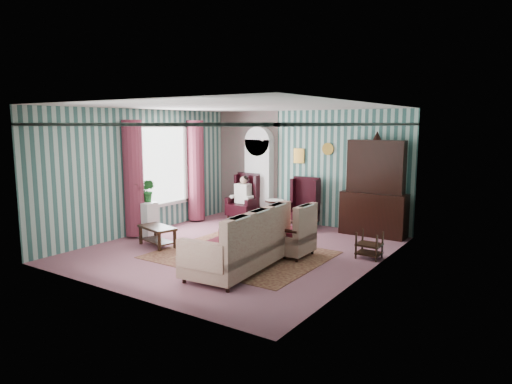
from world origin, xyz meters
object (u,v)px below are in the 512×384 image
Objects in this scene: wingback_left at (243,197)px; floral_armchair at (290,229)px; round_side_table at (275,212)px; sofa at (238,243)px; seated_woman at (243,198)px; wingback_right at (301,203)px; dresser_hutch at (375,185)px; plant_stand at (145,219)px; coffee_table at (157,236)px; nest_table at (369,245)px; bookcase at (259,178)px.

floral_armchair is (2.73, -2.25, -0.09)m from wingback_left.
floral_armchair is at bearing -52.68° from round_side_table.
seated_woman is at bearing 29.78° from sofa.
wingback_left is 1.75m from wingback_right.
dresser_hutch is 5.31m from plant_stand.
wingback_left is at bearing 50.39° from floral_armchair.
coffee_table is at bearing -134.87° from dresser_hutch.
plant_stand is (-4.87, -1.20, 0.13)m from nest_table.
seated_woman is at bearing -170.54° from round_side_table.
dresser_hutch is 3.55m from wingback_left.
dresser_hutch is at bearing 45.13° from coffee_table.
wingback_left is 2.31× the size of nest_table.
sofa is at bearing 165.38° from floral_armchair.
plant_stand is at bearing -106.22° from wingback_left.
dresser_hutch is 1.89× the size of wingback_right.
wingback_right is at bearing 0.00° from seated_woman.
bookcase is 3.25m from dresser_hutch.
wingback_left is 3.22m from coffee_table.
seated_woman reaches higher than floral_armchair.
sofa is (-1.10, -3.80, -0.69)m from dresser_hutch.
dresser_hutch is at bearing 4.41° from wingback_left.
floral_armchair is 2.86m from coffee_table.
sofa reaches higher than plant_stand.
sofa is (2.40, -3.53, -0.13)m from wingback_left.
dresser_hutch reaches higher than wingback_left.
bookcase reaches higher than wingback_right.
sofa is at bearing -13.64° from plant_stand.
bookcase is 1.07m from round_side_table.
wingback_left is 3.54m from floral_armchair.
coffee_table is (-2.68, -0.94, -0.32)m from floral_armchair.
dresser_hutch is 3.93× the size of round_side_table.
dresser_hutch is at bearing -20.62° from sofa.
bookcase reaches higher than plant_stand.
round_side_table is at bearing 151.80° from nest_table.
nest_table is at bearing -26.92° from bookcase.
coffee_table is at bearing -104.23° from round_side_table.
dresser_hutch reaches higher than coffee_table.
bookcase is at bearing 177.89° from dresser_hutch.
wingback_left is 0.04m from seated_woman.
sofa is at bearing -61.24° from bookcase.
sofa is at bearing -55.77° from seated_woman.
nest_table is (2.32, -1.55, -0.35)m from wingback_right.
round_side_table is at bearing -20.27° from bookcase.
floral_armchair reaches higher than nest_table.
dresser_hutch is at bearing -17.11° from floral_armchair.
wingback_right is 2.08× the size of round_side_table.
plant_stand is at bearing 97.95° from floral_armchair.
plant_stand is (-1.05, -3.14, -0.72)m from bookcase.
dresser_hutch is 3.56m from seated_woman.
plant_stand is 0.98m from coffee_table.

